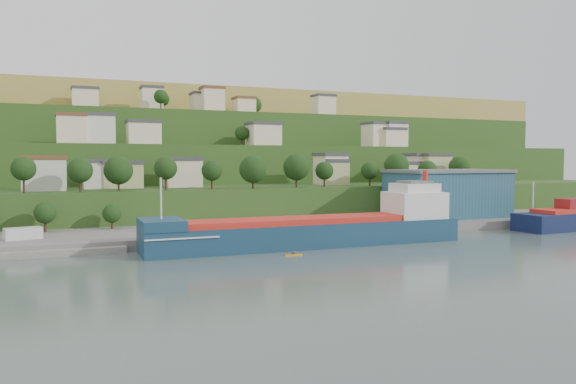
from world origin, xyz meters
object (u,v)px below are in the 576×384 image
cargo_ship_near (318,232)px  warehouse (447,193)px  caravan (23,236)px  kayak_orange (294,254)px

cargo_ship_near → warehouse: (49.28, 21.72, 5.72)m
caravan → warehouse: bearing=-12.1°
cargo_ship_near → caravan: bearing=163.4°
warehouse → caravan: 104.66m
cargo_ship_near → caravan: cargo_ship_near is taller
cargo_ship_near → kayak_orange: cargo_ship_near is taller
caravan → cargo_ship_near: bearing=-31.8°
cargo_ship_near → warehouse: size_ratio=2.12×
cargo_ship_near → caravan: (-55.10, 16.77, 0.04)m
caravan → kayak_orange: 52.77m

